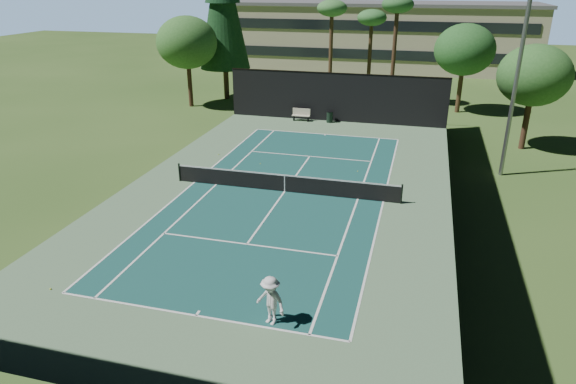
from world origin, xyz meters
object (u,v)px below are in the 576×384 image
(tennis_ball_c, at_px, (358,171))
(trash_bin, at_px, (330,117))
(tennis_ball_a, at_px, (51,289))
(tennis_ball_b, at_px, (260,164))
(player, at_px, (270,301))
(park_bench, at_px, (301,114))
(tennis_net, at_px, (285,183))
(tennis_ball_d, at_px, (219,154))

(tennis_ball_c, relative_size, trash_bin, 0.07)
(tennis_ball_a, bearing_deg, tennis_ball_b, 78.05)
(trash_bin, bearing_deg, player, -83.60)
(tennis_ball_c, height_order, park_bench, park_bench)
(tennis_net, bearing_deg, tennis_ball_a, -117.33)
(tennis_net, relative_size, tennis_ball_c, 205.32)
(tennis_ball_c, xyz_separation_m, tennis_ball_d, (-9.56, 0.84, 0.00))
(tennis_ball_d, height_order, trash_bin, trash_bin)
(tennis_ball_a, xyz_separation_m, trash_bin, (5.73, 27.30, 0.44))
(player, bearing_deg, tennis_ball_a, -154.95)
(player, bearing_deg, park_bench, 125.07)
(player, relative_size, trash_bin, 1.93)
(tennis_ball_d, xyz_separation_m, park_bench, (3.26, 10.32, 0.51))
(tennis_net, relative_size, park_bench, 8.60)
(tennis_net, relative_size, trash_bin, 13.65)
(trash_bin, bearing_deg, tennis_ball_b, -101.72)
(tennis_net, distance_m, park_bench, 15.71)
(tennis_ball_b, height_order, trash_bin, trash_bin)
(tennis_net, xyz_separation_m, tennis_ball_c, (3.51, 4.30, -0.53))
(tennis_ball_a, height_order, tennis_ball_c, tennis_ball_a)
(player, height_order, trash_bin, player)
(tennis_ball_a, xyz_separation_m, park_bench, (3.30, 27.25, 0.51))
(tennis_ball_c, bearing_deg, trash_bin, 109.09)
(tennis_ball_d, distance_m, park_bench, 10.83)
(tennis_ball_b, xyz_separation_m, tennis_ball_d, (-3.31, 1.07, 0.01))
(tennis_ball_b, distance_m, park_bench, 11.40)
(tennis_ball_a, bearing_deg, player, 1.41)
(tennis_net, height_order, tennis_ball_d, tennis_net)
(tennis_ball_a, relative_size, park_bench, 0.05)
(tennis_ball_a, xyz_separation_m, tennis_ball_b, (3.36, 15.86, -0.01))
(player, xyz_separation_m, tennis_ball_c, (0.84, 15.87, -0.88))
(tennis_net, height_order, park_bench, tennis_net)
(park_bench, bearing_deg, tennis_ball_d, -107.53)
(player, relative_size, tennis_ball_c, 29.10)
(tennis_ball_b, height_order, tennis_ball_c, same)
(tennis_ball_d, bearing_deg, park_bench, 72.47)
(player, xyz_separation_m, park_bench, (-5.46, 27.03, -0.37))
(tennis_ball_b, relative_size, trash_bin, 0.07)
(tennis_ball_b, relative_size, park_bench, 0.04)
(player, relative_size, park_bench, 1.22)
(tennis_ball_c, distance_m, trash_bin, 11.87)
(player, xyz_separation_m, tennis_ball_d, (-8.72, 16.71, -0.88))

